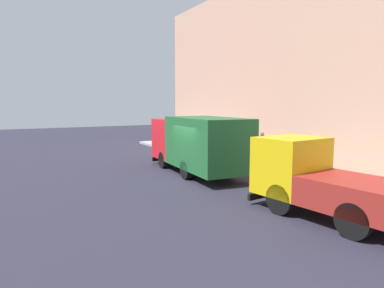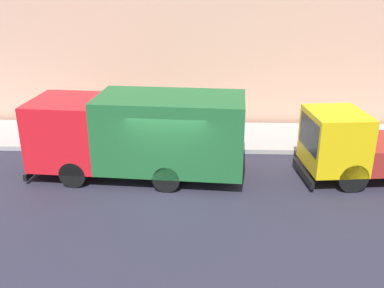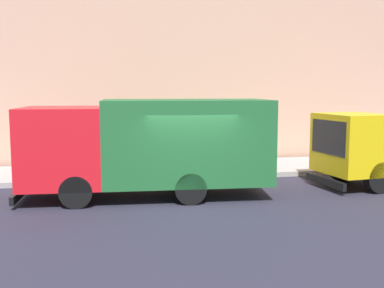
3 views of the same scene
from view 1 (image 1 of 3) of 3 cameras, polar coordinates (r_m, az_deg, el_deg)
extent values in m
plane|color=#2A2939|center=(16.16, -0.15, -5.85)|extent=(80.00, 80.00, 0.00)
cube|color=#A7A3A2|center=(18.82, 12.45, -3.93)|extent=(3.38, 30.00, 0.18)
cube|color=tan|center=(20.16, 17.65, 12.72)|extent=(0.50, 30.00, 11.46)
cube|color=red|center=(19.48, -2.32, 0.96)|extent=(2.63, 2.46, 2.23)
cube|color=black|center=(20.49, -3.54, 1.99)|extent=(2.07, 0.21, 1.25)
cube|color=#20622F|center=(16.25, 2.54, 0.17)|extent=(2.82, 5.02, 2.44)
cube|color=black|center=(20.76, -3.59, -2.36)|extent=(2.37, 0.29, 0.24)
cylinder|color=black|center=(18.81, -4.82, -2.70)|extent=(0.36, 0.91, 0.89)
cylinder|color=black|center=(19.66, 1.13, -2.27)|extent=(0.36, 0.91, 0.89)
cylinder|color=black|center=(15.97, -0.94, -4.37)|extent=(0.36, 0.91, 0.89)
cylinder|color=black|center=(16.96, 5.78, -3.75)|extent=(0.36, 0.91, 0.89)
cube|color=yellow|center=(12.03, 16.33, -3.45)|extent=(2.31, 2.00, 1.92)
cube|color=black|center=(12.55, 13.25, -1.88)|extent=(1.79, 0.24, 1.07)
cube|color=maroon|center=(10.67, 28.14, -8.12)|extent=(2.51, 4.00, 0.88)
cube|color=black|center=(12.89, 12.81, -8.05)|extent=(2.05, 0.33, 0.24)
cylinder|color=black|center=(11.33, 14.66, -9.00)|extent=(0.40, 1.01, 0.98)
cylinder|color=black|center=(12.75, 20.06, -7.43)|extent=(0.40, 1.01, 0.98)
cylinder|color=black|center=(10.01, 25.57, -11.57)|extent=(0.40, 1.01, 0.98)
cylinder|color=black|center=(20.67, 11.66, -1.42)|extent=(0.35, 0.35, 0.92)
cylinder|color=#36609B|center=(20.58, 11.71, 0.62)|extent=(0.46, 0.46, 0.56)
sphere|color=#9E6842|center=(20.55, 11.74, 1.70)|extent=(0.22, 0.22, 0.22)
cylinder|color=#463F56|center=(21.66, 4.35, -1.04)|extent=(0.36, 0.36, 0.84)
cylinder|color=#2C2432|center=(21.57, 4.36, 0.87)|extent=(0.48, 0.48, 0.62)
sphere|color=tan|center=(21.54, 4.37, 1.97)|extent=(0.21, 0.21, 0.21)
cone|color=orange|center=(21.42, 3.12, -1.49)|extent=(0.39, 0.39, 0.56)
camera|label=2|loc=(13.87, -52.74, 16.67)|focal=40.41mm
camera|label=3|loc=(17.03, -46.03, 3.63)|focal=43.14mm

